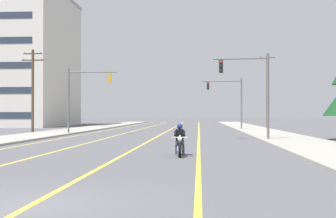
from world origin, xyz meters
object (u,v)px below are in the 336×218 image
utility_pole_left_near (33,88)px  apartment_building_far_left_block (6,60)px  traffic_signal_near_left (82,91)px  utility_pole_right_far (267,90)px  traffic_signal_mid_right (230,96)px  motorcycle_with_rider (180,143)px  traffic_signal_near_right (252,84)px

utility_pole_left_near → apartment_building_far_left_block: apartment_building_far_left_block is taller
traffic_signal_near_left → apartment_building_far_left_block: apartment_building_far_left_block is taller
utility_pole_left_near → utility_pole_right_far: 30.74m
traffic_signal_near_left → utility_pole_left_near: (-5.52, 1.94, 0.41)m
traffic_signal_near_left → utility_pole_left_near: 5.86m
traffic_signal_mid_right → apartment_building_far_left_block: apartment_building_far_left_block is taller
motorcycle_with_rider → traffic_signal_near_left: 24.28m
utility_pole_left_near → utility_pole_right_far: (25.55, 17.09, 0.60)m
traffic_signal_near_right → apartment_building_far_left_block: 51.37m
traffic_signal_near_right → utility_pole_left_near: (-20.29, 11.59, 0.45)m
motorcycle_with_rider → utility_pole_right_far: utility_pole_right_far is taller
traffic_signal_mid_right → utility_pole_left_near: 23.09m
traffic_signal_near_left → traffic_signal_near_right: bearing=-33.1°
apartment_building_far_left_block → traffic_signal_mid_right: bearing=-23.5°
motorcycle_with_rider → traffic_signal_near_left: size_ratio=0.35×
traffic_signal_near_left → utility_pole_right_far: bearing=43.5°
motorcycle_with_rider → apartment_building_far_left_block: apartment_building_far_left_block is taller
motorcycle_with_rider → traffic_signal_mid_right: traffic_signal_mid_right is taller
motorcycle_with_rider → utility_pole_left_near: size_ratio=0.26×
traffic_signal_mid_right → utility_pole_left_near: (-20.23, -11.12, 0.40)m
traffic_signal_near_right → utility_pole_right_far: (5.27, 28.67, 1.06)m
traffic_signal_near_right → traffic_signal_near_left: 17.64m
traffic_signal_near_right → motorcycle_with_rider: bearing=-111.0°
motorcycle_with_rider → utility_pole_left_near: utility_pole_left_near is taller
traffic_signal_near_right → utility_pole_left_near: size_ratio=0.75×
traffic_signal_near_right → apartment_building_far_left_block: apartment_building_far_left_block is taller
traffic_signal_near_right → utility_pole_right_far: utility_pole_right_far is taller
traffic_signal_near_right → apartment_building_far_left_block: (-34.35, 37.65, 6.39)m
traffic_signal_near_left → apartment_building_far_left_block: size_ratio=0.30×
traffic_signal_near_right → utility_pole_left_near: 23.37m
utility_pole_left_near → apartment_building_far_left_block: size_ratio=0.40×
motorcycle_with_rider → traffic_signal_near_right: 13.47m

